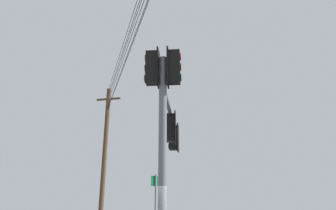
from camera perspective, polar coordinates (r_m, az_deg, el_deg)
name	(u,v)px	position (r m, az deg, el deg)	size (l,w,h in m)	color
signal_mast_assembly	(167,123)	(8.37, -0.12, -3.55)	(2.09, 5.54, 6.03)	slate
utility_pole_wooden	(105,155)	(21.56, -12.41, -9.64)	(1.90, 0.41, 10.43)	#4C3823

